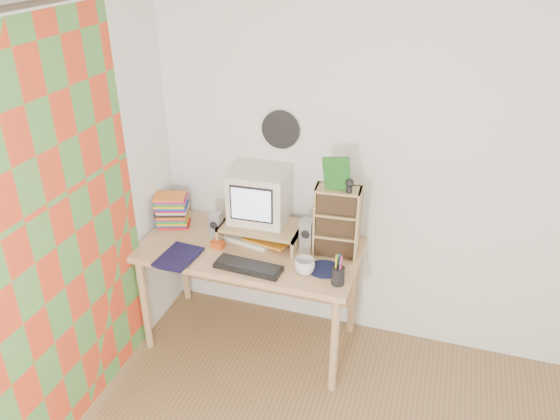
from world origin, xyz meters
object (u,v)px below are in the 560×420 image
Objects in this scene: desk at (253,260)px; diary at (163,252)px; dvd_stack at (172,206)px; keyboard at (248,267)px; crt_monitor at (258,197)px; cd_rack at (337,222)px; mug at (305,266)px.

desk is 5.38× the size of diary.
diary is (0.12, -0.37, -0.12)m from dvd_stack.
keyboard is 0.77m from dvd_stack.
crt_monitor reaches higher than keyboard.
crt_monitor is at bearing 43.82° from diary.
keyboard is 0.90× the size of cd_rack.
dvd_stack is (-0.68, 0.35, 0.13)m from keyboard.
dvd_stack is 1.14m from cd_rack.
dvd_stack is 1.11× the size of diary.
keyboard is (0.07, -0.39, -0.27)m from crt_monitor.
cd_rack is 1.75× the size of diary.
diary is (-0.47, -0.32, 0.16)m from desk.
cd_rack reaches higher than mug.
crt_monitor is 0.48m from keyboard.
crt_monitor reaches higher than cd_rack.
keyboard is 0.56m from diary.
crt_monitor reaches higher than diary.
desk is at bearing -102.35° from crt_monitor.
mug reaches higher than keyboard.
diary is (-0.49, -0.40, -0.26)m from crt_monitor.
keyboard is 3.38× the size of mug.
crt_monitor is at bearing 168.89° from cd_rack.
dvd_stack is at bearing 164.16° from mug.
diary is (-0.89, -0.08, -0.02)m from mug.
cd_rack is at bearing 38.85° from keyboard.
crt_monitor reaches higher than desk.
keyboard is 1.42× the size of dvd_stack.
mug is (0.42, -0.24, 0.18)m from desk.
desk is at bearing 178.26° from cd_rack.
diary is at bearing -142.72° from crt_monitor.
keyboard reaches higher than desk.
dvd_stack is (-0.59, 0.05, 0.28)m from desk.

